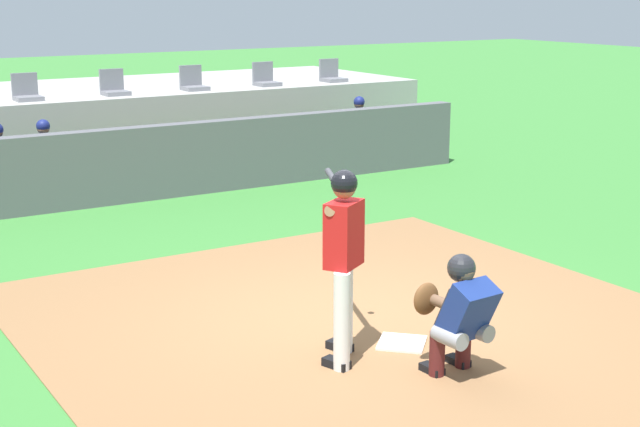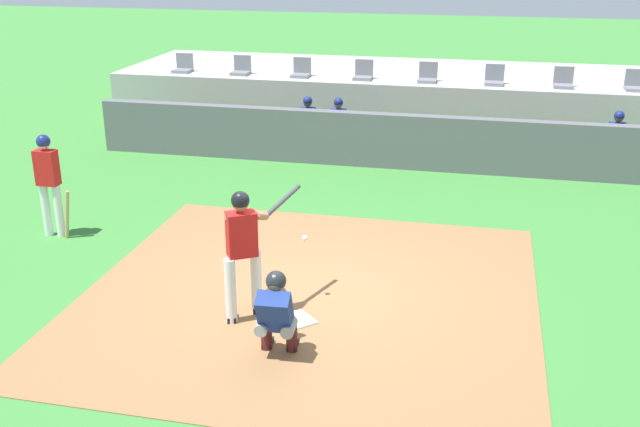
# 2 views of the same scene
# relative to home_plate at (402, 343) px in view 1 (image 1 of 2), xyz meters

# --- Properties ---
(ground_plane) EXTENTS (80.00, 80.00, 0.00)m
(ground_plane) POSITION_rel_home_plate_xyz_m (0.00, 0.80, -0.02)
(ground_plane) COLOR #387A33
(dirt_infield) EXTENTS (6.40, 6.40, 0.01)m
(dirt_infield) POSITION_rel_home_plate_xyz_m (0.00, 0.80, -0.02)
(dirt_infield) COLOR olive
(dirt_infield) RESTS_ON ground
(home_plate) EXTENTS (0.62, 0.62, 0.02)m
(home_plate) POSITION_rel_home_plate_xyz_m (0.00, 0.00, 0.00)
(home_plate) COLOR white
(home_plate) RESTS_ON dirt_infield
(batter_at_plate) EXTENTS (0.77, 1.33, 1.80)m
(batter_at_plate) POSITION_rel_home_plate_xyz_m (-0.69, -0.00, 1.01)
(batter_at_plate) COLOR silver
(batter_at_plate) RESTS_ON ground
(catcher_crouched) EXTENTS (0.50, 1.89, 1.13)m
(catcher_crouched) POSITION_rel_home_plate_xyz_m (-0.02, -0.83, 0.59)
(catcher_crouched) COLOR gray
(catcher_crouched) RESTS_ON ground
(dugout_wall) EXTENTS (13.00, 0.30, 1.20)m
(dugout_wall) POSITION_rel_home_plate_xyz_m (0.00, 7.30, 0.58)
(dugout_wall) COLOR #59595E
(dugout_wall) RESTS_ON ground
(dugout_bench) EXTENTS (11.80, 0.44, 0.45)m
(dugout_bench) POSITION_rel_home_plate_xyz_m (0.00, 8.30, 0.20)
(dugout_bench) COLOR olive
(dugout_bench) RESTS_ON ground
(dugout_player_0) EXTENTS (0.49, 0.70, 1.30)m
(dugout_player_0) POSITION_rel_home_plate_xyz_m (-1.81, 8.14, 0.65)
(dugout_player_0) COLOR #939399
(dugout_player_0) RESTS_ON ground
(dugout_player_1) EXTENTS (0.49, 0.70, 1.30)m
(dugout_player_1) POSITION_rel_home_plate_xyz_m (-1.08, 8.14, 0.65)
(dugout_player_1) COLOR #939399
(dugout_player_1) RESTS_ON ground
(dugout_player_2) EXTENTS (0.49, 0.70, 1.30)m
(dugout_player_2) POSITION_rel_home_plate_xyz_m (5.11, 8.14, 0.65)
(dugout_player_2) COLOR #939399
(dugout_player_2) RESTS_ON ground
(stands_platform) EXTENTS (15.00, 4.40, 1.40)m
(stands_platform) POSITION_rel_home_plate_xyz_m (0.00, 11.70, 0.68)
(stands_platform) COLOR #9E9E99
(stands_platform) RESTS_ON ground
(stadium_seat_3) EXTENTS (0.46, 0.46, 0.48)m
(stadium_seat_3) POSITION_rel_home_plate_xyz_m (-0.81, 10.18, 1.51)
(stadium_seat_3) COLOR slate
(stadium_seat_3) RESTS_ON stands_platform
(stadium_seat_4) EXTENTS (0.46, 0.46, 0.48)m
(stadium_seat_4) POSITION_rel_home_plate_xyz_m (0.81, 10.18, 1.51)
(stadium_seat_4) COLOR slate
(stadium_seat_4) RESTS_ON stands_platform
(stadium_seat_5) EXTENTS (0.46, 0.46, 0.48)m
(stadium_seat_5) POSITION_rel_home_plate_xyz_m (2.44, 10.18, 1.51)
(stadium_seat_5) COLOR slate
(stadium_seat_5) RESTS_ON stands_platform
(stadium_seat_6) EXTENTS (0.46, 0.46, 0.48)m
(stadium_seat_6) POSITION_rel_home_plate_xyz_m (4.06, 10.18, 1.51)
(stadium_seat_6) COLOR slate
(stadium_seat_6) RESTS_ON stands_platform
(stadium_seat_7) EXTENTS (0.46, 0.46, 0.48)m
(stadium_seat_7) POSITION_rel_home_plate_xyz_m (5.69, 10.18, 1.51)
(stadium_seat_7) COLOR slate
(stadium_seat_7) RESTS_ON stands_platform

